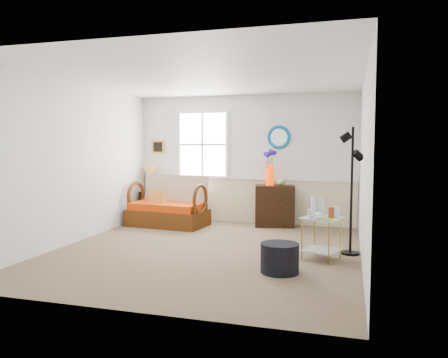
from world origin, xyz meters
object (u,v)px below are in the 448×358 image
(loveseat, at_px, (168,201))
(floor_lamp, at_px, (352,191))
(cabinet, at_px, (275,206))
(lamp_stand, at_px, (150,205))
(side_table, at_px, (321,238))
(ottoman, at_px, (280,258))

(loveseat, xyz_separation_m, floor_lamp, (3.47, -1.33, 0.44))
(cabinet, bearing_deg, lamp_stand, 168.84)
(floor_lamp, bearing_deg, side_table, -138.72)
(cabinet, xyz_separation_m, floor_lamp, (1.43, -1.87, 0.53))
(side_table, height_order, ottoman, side_table)
(lamp_stand, bearing_deg, loveseat, -41.04)
(lamp_stand, relative_size, side_table, 1.00)
(floor_lamp, height_order, ottoman, floor_lamp)
(lamp_stand, bearing_deg, ottoman, -43.44)
(cabinet, relative_size, floor_lamp, 0.43)
(lamp_stand, distance_m, floor_lamp, 4.61)
(ottoman, bearing_deg, floor_lamp, 54.66)
(loveseat, bearing_deg, cabinet, 21.29)
(side_table, bearing_deg, ottoman, -120.50)
(loveseat, relative_size, ottoman, 3.12)
(side_table, height_order, floor_lamp, floor_lamp)
(cabinet, bearing_deg, side_table, -75.89)
(cabinet, xyz_separation_m, side_table, (1.04, -2.29, -0.11))
(loveseat, height_order, side_table, loveseat)
(loveseat, bearing_deg, floor_lamp, -14.59)
(side_table, distance_m, ottoman, 0.92)
(lamp_stand, height_order, floor_lamp, floor_lamp)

